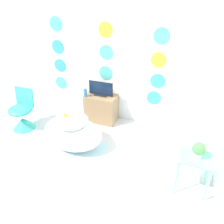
# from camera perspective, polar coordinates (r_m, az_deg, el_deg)

# --- Properties ---
(ground_plane) EXTENTS (12.00, 12.00, 0.00)m
(ground_plane) POSITION_cam_1_polar(r_m,az_deg,el_deg) (3.25, -16.30, -19.08)
(ground_plane) COLOR silver
(wall_back_dotted) EXTENTS (5.18, 0.05, 2.60)m
(wall_back_dotted) POSITION_cam_1_polar(r_m,az_deg,el_deg) (4.10, -1.87, 15.10)
(wall_back_dotted) COLOR white
(wall_back_dotted) RESTS_ON ground_plane
(rug) EXTENTS (1.06, 0.85, 0.01)m
(rug) POSITION_cam_1_polar(r_m,az_deg,el_deg) (3.72, -10.64, -10.24)
(rug) COLOR silver
(rug) RESTS_ON ground_plane
(bathtub) EXTENTS (1.00, 0.66, 0.54)m
(bathtub) POSITION_cam_1_polar(r_m,az_deg,el_deg) (3.67, -10.28, -5.48)
(bathtub) COLOR white
(bathtub) RESTS_ON ground_plane
(rubber_duck) EXTENTS (0.06, 0.06, 0.07)m
(rubber_duck) POSITION_cam_1_polar(r_m,az_deg,el_deg) (3.59, -12.11, -0.77)
(rubber_duck) COLOR yellow
(rubber_duck) RESTS_ON bathtub
(chair) EXTENTS (0.45, 0.45, 0.77)m
(chair) POSITION_cam_1_polar(r_m,az_deg,el_deg) (4.41, -22.36, -0.94)
(chair) COLOR #38B2A3
(chair) RESTS_ON ground_plane
(tv_cabinet) EXTENTS (0.60, 0.38, 0.56)m
(tv_cabinet) POSITION_cam_1_polar(r_m,az_deg,el_deg) (4.30, -2.88, 1.08)
(tv_cabinet) COLOR #8E704C
(tv_cabinet) RESTS_ON ground_plane
(tv) EXTENTS (0.47, 0.12, 0.27)m
(tv) POSITION_cam_1_polar(r_m,az_deg,el_deg) (4.11, -3.02, 5.91)
(tv) COLOR black
(tv) RESTS_ON tv_cabinet
(vase) EXTENTS (0.06, 0.06, 0.16)m
(vase) POSITION_cam_1_polar(r_m,az_deg,el_deg) (4.12, -7.01, 5.00)
(vase) COLOR #2D72B7
(vase) RESTS_ON tv_cabinet
(side_table) EXTENTS (0.42, 0.35, 0.56)m
(side_table) POSITION_cam_1_polar(r_m,az_deg,el_deg) (3.02, 20.79, -12.65)
(side_table) COLOR #72D8B7
(side_table) RESTS_ON ground_plane
(potted_plant_left) EXTENTS (0.16, 0.16, 0.22)m
(potted_plant_left) POSITION_cam_1_polar(r_m,az_deg,el_deg) (2.86, 21.69, -9.12)
(potted_plant_left) COLOR white
(potted_plant_left) RESTS_ON side_table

